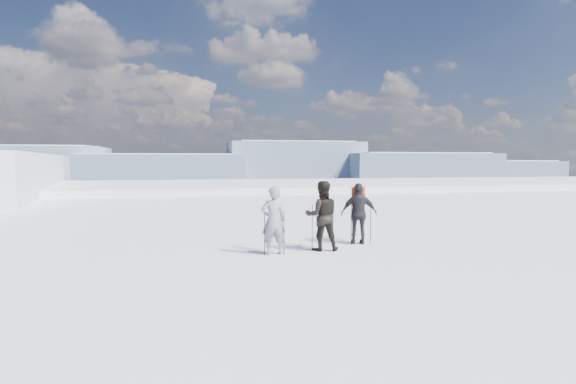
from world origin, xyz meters
name	(u,v)px	position (x,y,z in m)	size (l,w,h in m)	color
lake_basin	(249,260)	(0.00, 30.00, -6.50)	(820.00, 820.00, 71.62)	white
far_mountain_range	(230,170)	(29.60, 454.78, -7.19)	(770.00, 110.00, 53.00)	slate
skier_grey	(273,221)	(-2.65, 1.48, 0.91)	(0.66, 0.43, 1.82)	gray
skier_dark	(322,216)	(-1.24, 1.75, 0.97)	(0.94, 0.73, 1.93)	black
skier_pack	(359,214)	(0.10, 2.46, 0.91)	(1.07, 0.45, 1.82)	black
backpack	(358,173)	(0.16, 2.70, 2.12)	(0.39, 0.22, 0.59)	#D24813
ski_poles	(322,228)	(-1.22, 1.81, 0.61)	(3.35, 0.98, 1.29)	black
skis_loose	(275,233)	(-2.00, 4.95, 0.01)	(0.32, 1.70, 0.03)	black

